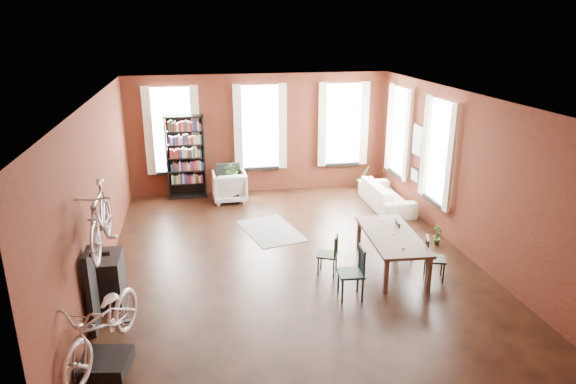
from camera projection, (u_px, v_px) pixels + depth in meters
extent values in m
plane|color=black|center=(292.00, 260.00, 10.14)|extent=(9.00, 9.00, 0.00)
cube|color=silver|center=(292.00, 97.00, 9.13)|extent=(7.00, 9.00, 0.04)
cube|color=#451A11|center=(260.00, 134.00, 13.83)|extent=(7.00, 0.04, 3.20)
cube|color=#451A11|center=(373.00, 308.00, 5.44)|extent=(7.00, 0.04, 3.20)
cube|color=#451A11|center=(97.00, 194.00, 9.02)|extent=(0.04, 9.00, 3.20)
cube|color=#451A11|center=(464.00, 173.00, 10.25)|extent=(0.04, 9.00, 3.20)
cube|color=white|center=(172.00, 130.00, 13.34)|extent=(1.00, 0.04, 2.20)
cube|color=beige|center=(172.00, 131.00, 13.27)|extent=(1.40, 0.06, 2.30)
cube|color=white|center=(260.00, 127.00, 13.74)|extent=(1.00, 0.04, 2.20)
cube|color=beige|center=(260.00, 127.00, 13.67)|extent=(1.40, 0.06, 2.30)
cube|color=white|center=(343.00, 124.00, 14.14)|extent=(1.00, 0.04, 2.20)
cube|color=beige|center=(343.00, 124.00, 14.08)|extent=(1.40, 0.06, 2.30)
cube|color=white|center=(440.00, 152.00, 11.11)|extent=(0.04, 1.00, 2.20)
cube|color=beige|center=(437.00, 152.00, 11.10)|extent=(0.06, 1.40, 2.30)
cube|color=white|center=(401.00, 132.00, 13.16)|extent=(0.04, 1.00, 2.20)
cube|color=beige|center=(398.00, 132.00, 13.15)|extent=(0.06, 1.40, 2.30)
cube|color=black|center=(418.00, 141.00, 12.13)|extent=(0.04, 0.55, 0.75)
cube|color=black|center=(415.00, 175.00, 12.40)|extent=(0.04, 0.45, 0.35)
cube|color=brown|center=(391.00, 251.00, 9.72)|extent=(1.05, 2.07, 0.69)
cube|color=#173132|center=(351.00, 273.00, 8.63)|extent=(0.45, 0.45, 0.92)
cube|color=black|center=(327.00, 254.00, 9.49)|extent=(0.48, 0.48, 0.78)
cube|color=black|center=(435.00, 259.00, 9.29)|extent=(0.47, 0.47, 0.80)
cube|color=#183335|center=(404.00, 239.00, 10.14)|extent=(0.41, 0.41, 0.78)
cube|color=black|center=(186.00, 157.00, 13.45)|extent=(1.00, 0.32, 2.20)
imported|color=silver|center=(229.00, 185.00, 13.36)|extent=(0.87, 0.82, 0.87)
imported|color=beige|center=(387.00, 191.00, 12.95)|extent=(0.61, 2.08, 0.81)
cube|color=black|center=(271.00, 231.00, 11.55)|extent=(1.45, 1.93, 0.01)
cube|color=black|center=(105.00, 363.00, 6.93)|extent=(0.72, 0.72, 0.18)
cube|color=black|center=(92.00, 291.00, 7.66)|extent=(0.16, 0.60, 1.30)
cube|color=black|center=(110.00, 278.00, 8.60)|extent=(0.40, 0.80, 0.80)
cube|color=black|center=(233.00, 191.00, 13.29)|extent=(0.35, 0.35, 0.61)
imported|color=#275421|center=(363.00, 185.00, 14.29)|extent=(0.64, 0.81, 0.32)
imported|color=#346026|center=(437.00, 241.00, 10.80)|extent=(0.51, 0.51, 0.17)
imported|color=beige|center=(99.00, 293.00, 6.62)|extent=(0.98, 1.18, 1.93)
imported|color=#A5A8AD|center=(98.00, 197.00, 7.24)|extent=(0.47, 1.00, 1.66)
imported|color=#325321|center=(232.00, 172.00, 13.15)|extent=(0.52, 0.57, 0.40)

